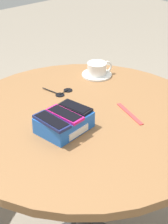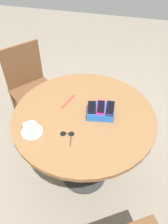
# 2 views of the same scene
# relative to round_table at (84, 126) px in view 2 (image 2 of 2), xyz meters

# --- Properties ---
(ground_plane) EXTENTS (8.00, 8.00, 0.00)m
(ground_plane) POSITION_rel_round_table_xyz_m (0.00, 0.00, -0.65)
(ground_plane) COLOR gray
(round_table) EXTENTS (0.98, 0.98, 0.77)m
(round_table) POSITION_rel_round_table_xyz_m (0.00, 0.00, 0.00)
(round_table) COLOR #2D2D2D
(round_table) RESTS_ON ground_plane
(phone_box) EXTENTS (0.19, 0.16, 0.06)m
(phone_box) POSITION_rel_round_table_xyz_m (-0.11, -0.02, 0.15)
(phone_box) COLOR blue
(phone_box) RESTS_ON round_table
(phone_navy) EXTENTS (0.07, 0.14, 0.01)m
(phone_navy) POSITION_rel_round_table_xyz_m (-0.17, -0.03, 0.18)
(phone_navy) COLOR navy
(phone_navy) RESTS_ON phone_box
(phone_magenta) EXTENTS (0.07, 0.14, 0.01)m
(phone_magenta) POSITION_rel_round_table_xyz_m (-0.11, -0.03, 0.18)
(phone_magenta) COLOR #D11975
(phone_magenta) RESTS_ON phone_box
(phone_black) EXTENTS (0.08, 0.13, 0.01)m
(phone_black) POSITION_rel_round_table_xyz_m (-0.05, -0.01, 0.18)
(phone_black) COLOR black
(phone_black) RESTS_ON phone_box
(saucer) EXTENTS (0.14, 0.14, 0.01)m
(saucer) POSITION_rel_round_table_xyz_m (0.28, 0.24, 0.12)
(saucer) COLOR white
(saucer) RESTS_ON round_table
(coffee_cup) EXTENTS (0.12, 0.09, 0.06)m
(coffee_cup) POSITION_rel_round_table_xyz_m (0.28, 0.24, 0.16)
(coffee_cup) COLOR white
(coffee_cup) RESTS_ON saucer
(lanyard_strap) EXTENTS (0.06, 0.17, 0.00)m
(lanyard_strap) POSITION_rel_round_table_xyz_m (0.14, -0.10, 0.12)
(lanyard_strap) COLOR red
(lanyard_strap) RESTS_ON round_table
(sunglasses) EXTENTS (0.09, 0.11, 0.01)m
(sunglasses) POSITION_rel_round_table_xyz_m (0.05, 0.21, 0.12)
(sunglasses) COLOR black
(sunglasses) RESTS_ON round_table
(chair_near_window) EXTENTS (0.59, 0.59, 0.87)m
(chair_near_window) POSITION_rel_round_table_xyz_m (0.69, -0.55, -0.20)
(chair_near_window) COLOR brown
(chair_near_window) RESTS_ON ground_plane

